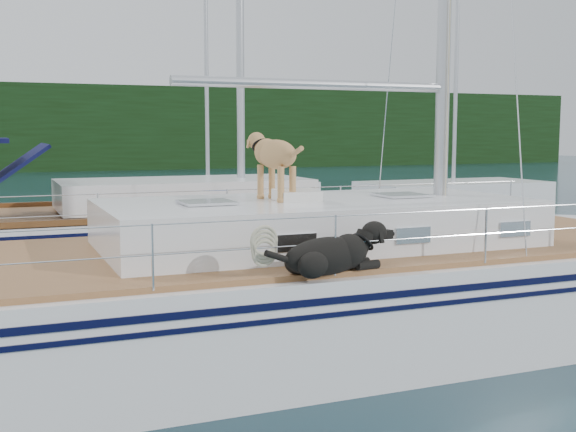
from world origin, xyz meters
name	(u,v)px	position (x,y,z in m)	size (l,w,h in m)	color
ground	(256,350)	(0.00, 0.00, 0.00)	(120.00, 120.00, 0.00)	black
tree_line	(35,128)	(0.00, 45.00, 3.00)	(90.00, 3.00, 6.00)	black
shore_bank	(35,162)	(0.00, 46.20, 0.60)	(92.00, 1.00, 1.20)	#595147
main_sailboat	(263,295)	(0.09, 0.00, 0.67)	(12.00, 3.92, 14.01)	white
neighbor_sailboat	(129,237)	(-0.49, 5.87, 0.63)	(11.00, 3.50, 13.30)	white
bg_boat_center	(208,196)	(4.00, 16.00, 0.45)	(7.20, 3.00, 11.65)	white
bg_boat_east	(453,196)	(12.00, 13.00, 0.46)	(6.40, 3.00, 11.65)	white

